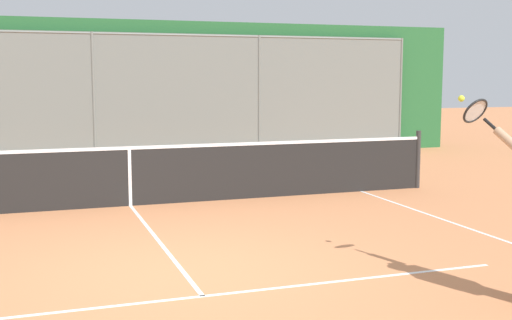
# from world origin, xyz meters

# --- Properties ---
(ground_plane) EXTENTS (60.00, 60.00, 0.00)m
(ground_plane) POSITION_xyz_m (0.00, 0.00, 0.00)
(ground_plane) COLOR #C67A4C
(court_line_markings) EXTENTS (8.35, 8.50, 0.01)m
(court_line_markings) POSITION_xyz_m (0.00, 1.19, 0.00)
(court_line_markings) COLOR white
(court_line_markings) RESTS_ON ground
(fence_backdrop) EXTENTS (19.77, 1.37, 3.44)m
(fence_backdrop) POSITION_xyz_m (-0.00, -10.21, 1.71)
(fence_backdrop) COLOR slate
(fence_backdrop) RESTS_ON ground
(tennis_net) EXTENTS (10.72, 0.09, 1.07)m
(tennis_net) POSITION_xyz_m (0.00, -3.84, 0.49)
(tennis_net) COLOR #2D2D2D
(tennis_net) RESTS_ON ground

